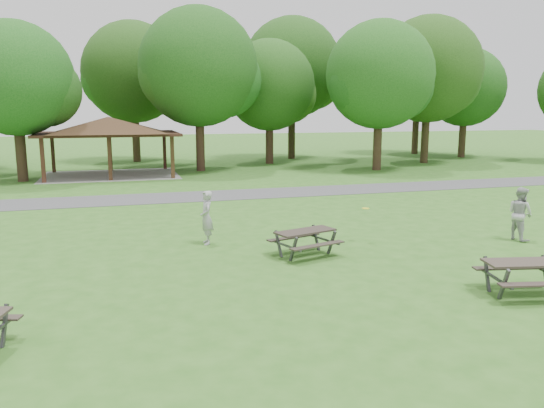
% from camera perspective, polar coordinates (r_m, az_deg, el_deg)
% --- Properties ---
extents(ground, '(160.00, 160.00, 0.00)m').
position_cam_1_polar(ground, '(12.92, 0.76, -8.93)').
color(ground, '#2F631C').
rests_on(ground, ground).
extents(asphalt_path, '(120.00, 3.20, 0.02)m').
position_cam_1_polar(asphalt_path, '(26.26, -8.28, 0.81)').
color(asphalt_path, '#444447').
rests_on(asphalt_path, ground).
extents(pavilion, '(8.60, 7.01, 3.76)m').
position_cam_1_polar(pavilion, '(35.69, -17.17, 7.84)').
color(pavilion, '#3B1F15').
rests_on(pavilion, ground).
extents(tree_row_d, '(6.93, 6.60, 9.27)m').
position_cam_1_polar(tree_row_d, '(34.64, -25.76, 11.73)').
color(tree_row_d, black).
rests_on(tree_row_d, ground).
extents(tree_row_e, '(8.40, 8.00, 11.02)m').
position_cam_1_polar(tree_row_e, '(37.22, -7.76, 14.00)').
color(tree_row_e, '#321E16').
rests_on(tree_row_e, ground).
extents(tree_row_f, '(7.35, 7.00, 9.55)m').
position_cam_1_polar(tree_row_f, '(41.89, -0.17, 12.37)').
color(tree_row_f, '#311E16').
rests_on(tree_row_f, ground).
extents(tree_row_g, '(7.77, 7.40, 10.25)m').
position_cam_1_polar(tree_row_g, '(38.12, 11.61, 13.12)').
color(tree_row_g, '#312115').
rests_on(tree_row_g, ground).
extents(tree_row_h, '(8.61, 8.20, 11.37)m').
position_cam_1_polar(tree_row_h, '(44.20, 16.56, 13.38)').
color(tree_row_h, '#312416').
rests_on(tree_row_h, ground).
extents(tree_row_i, '(7.14, 6.80, 9.52)m').
position_cam_1_polar(tree_row_i, '(50.40, 20.13, 11.47)').
color(tree_row_i, '#322116').
rests_on(tree_row_i, ground).
extents(tree_deep_b, '(8.40, 8.00, 11.13)m').
position_cam_1_polar(tree_deep_b, '(44.81, -14.57, 13.25)').
color(tree_deep_b, '#322216').
rests_on(tree_deep_b, ground).
extents(tree_deep_c, '(8.82, 8.40, 11.90)m').
position_cam_1_polar(tree_deep_c, '(46.22, 2.28, 14.14)').
color(tree_deep_c, black).
rests_on(tree_deep_c, ground).
extents(tree_deep_d, '(8.40, 8.00, 11.27)m').
position_cam_1_polar(tree_deep_d, '(53.09, 15.50, 12.82)').
color(tree_deep_d, '#332216').
rests_on(tree_deep_d, ground).
extents(picnic_table_middle, '(2.13, 1.89, 0.78)m').
position_cam_1_polar(picnic_table_middle, '(15.50, 3.60, -3.50)').
color(picnic_table_middle, '#2B231F').
rests_on(picnic_table_middle, ground).
extents(picnic_table_far, '(2.15, 1.86, 0.81)m').
position_cam_1_polar(picnic_table_far, '(13.58, 25.66, -6.36)').
color(picnic_table_far, '#312923').
rests_on(picnic_table_far, ground).
extents(frisbee_in_flight, '(0.24, 0.24, 0.02)m').
position_cam_1_polar(frisbee_in_flight, '(17.21, 10.04, -0.47)').
color(frisbee_in_flight, '#FBF427').
rests_on(frisbee_in_flight, ground).
extents(frisbee_thrower, '(0.41, 0.62, 1.70)m').
position_cam_1_polar(frisbee_thrower, '(16.85, -7.05, -1.47)').
color(frisbee_thrower, '#9E9EA0').
rests_on(frisbee_thrower, ground).
extents(frisbee_catcher, '(0.74, 0.91, 1.75)m').
position_cam_1_polar(frisbee_catcher, '(19.05, 25.13, -0.94)').
color(frisbee_catcher, '#B0B0B3').
rests_on(frisbee_catcher, ground).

